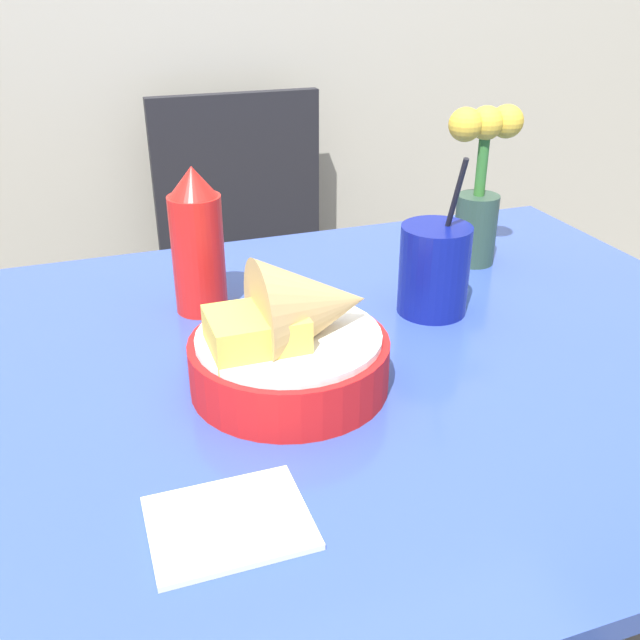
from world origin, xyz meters
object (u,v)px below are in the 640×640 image
Objects in this scene: ketchup_bottle at (197,243)px; chair_far_window at (250,254)px; drink_cup at (434,272)px; flower_vase at (480,184)px; food_basket at (295,341)px.

chair_far_window is at bearing 70.91° from ketchup_bottle.
drink_cup is (0.29, -0.11, -0.04)m from ketchup_bottle.
chair_far_window is at bearing 94.72° from drink_cup.
drink_cup is 0.90× the size of flower_vase.
ketchup_bottle is 0.44m from flower_vase.
chair_far_window is 0.82m from drink_cup.
flower_vase is (0.14, 0.14, 0.07)m from drink_cup.
chair_far_window is 4.49× the size of ketchup_bottle.
ketchup_bottle reaches higher than chair_far_window.
ketchup_bottle is at bearing 104.85° from food_basket.
flower_vase is (0.44, 0.03, 0.03)m from ketchup_bottle.
drink_cup is (0.23, 0.12, 0.00)m from food_basket.
flower_vase is at bearing -71.92° from chair_far_window.
food_basket is 0.46m from flower_vase.
drink_cup is at bearing 27.35° from food_basket.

